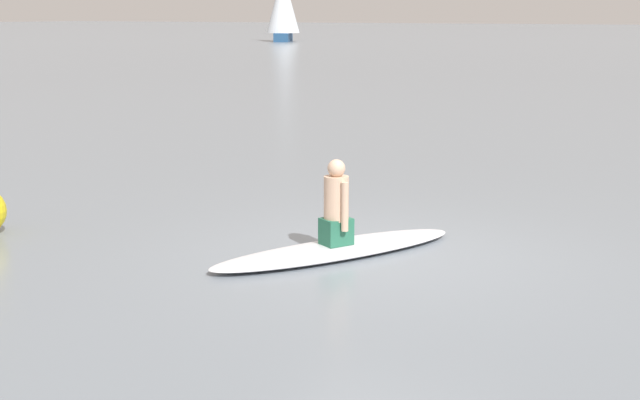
# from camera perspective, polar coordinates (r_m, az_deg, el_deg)

# --- Properties ---
(ground_plane) EXTENTS (400.00, 400.00, 0.00)m
(ground_plane) POSITION_cam_1_polar(r_m,az_deg,el_deg) (9.85, 4.24, -3.57)
(ground_plane) COLOR gray
(surfboard) EXTENTS (3.13, 2.16, 0.12)m
(surfboard) POSITION_cam_1_polar(r_m,az_deg,el_deg) (9.82, 1.06, -3.24)
(surfboard) COLOR white
(surfboard) RESTS_ON ground
(person_paddler) EXTENTS (0.40, 0.41, 0.96)m
(person_paddler) POSITION_cam_1_polar(r_m,az_deg,el_deg) (9.70, 1.07, -0.41)
(person_paddler) COLOR #26664C
(person_paddler) RESTS_ON surfboard
(sailboat_center_horizon) EXTENTS (4.57, 4.12, 7.20)m
(sailboat_center_horizon) POSITION_cam_1_polar(r_m,az_deg,el_deg) (83.08, -2.44, 12.62)
(sailboat_center_horizon) COLOR navy
(sailboat_center_horizon) RESTS_ON ground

